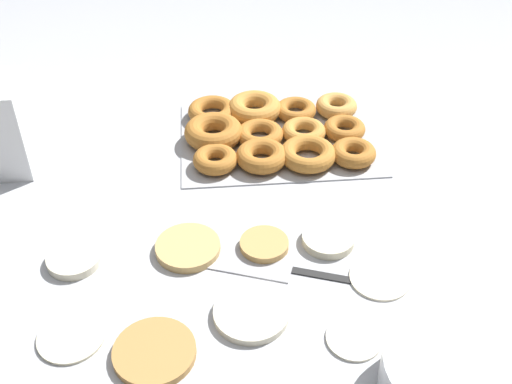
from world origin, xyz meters
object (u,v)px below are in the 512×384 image
object	(u,v)px
pancake_0	(380,277)
pancake_7	(251,313)
pancake_4	(354,337)
pancake_5	(264,245)
pancake_6	(328,239)
pancake_1	(154,352)
pancake_8	(71,336)
pancake_3	(188,248)
donut_tray	(272,132)
spatula	(272,266)
pancake_2	(74,259)
batter_bowl	(449,378)

from	to	relation	value
pancake_0	pancake_7	bearing A→B (deg)	15.17
pancake_4	pancake_5	size ratio (longest dim) A/B	0.99
pancake_6	pancake_1	bearing A→B (deg)	35.93
pancake_4	pancake_8	distance (m)	0.41
pancake_3	pancake_6	bearing A→B (deg)	179.95
donut_tray	spatula	size ratio (longest dim) A/B	1.37
pancake_3	pancake_2	bearing A→B (deg)	3.15
pancake_1	pancake_7	bearing A→B (deg)	-157.58
pancake_7	spatula	bearing A→B (deg)	-112.79
pancake_6	pancake_8	size ratio (longest dim) A/B	0.91
pancake_7	donut_tray	size ratio (longest dim) A/B	0.28
pancake_5	donut_tray	distance (m)	0.32
pancake_1	pancake_7	xyz separation A→B (m)	(-0.14, -0.06, 0.00)
pancake_2	donut_tray	distance (m)	0.48
pancake_5	pancake_7	size ratio (longest dim) A/B	0.72
batter_bowl	pancake_3	bearing A→B (deg)	-41.53
pancake_1	pancake_8	xyz separation A→B (m)	(0.12, -0.04, -0.00)
pancake_1	spatula	bearing A→B (deg)	-139.43
spatula	pancake_7	bearing A→B (deg)	86.34
pancake_7	batter_bowl	size ratio (longest dim) A/B	0.63
pancake_6	pancake_8	xyz separation A→B (m)	(0.41, 0.17, -0.00)
pancake_1	pancake_5	bearing A→B (deg)	-131.01
pancake_6	pancake_0	bearing A→B (deg)	126.57
pancake_0	pancake_2	distance (m)	0.49
pancake_0	spatula	xyz separation A→B (m)	(0.17, -0.04, -0.00)
pancake_7	donut_tray	xyz separation A→B (m)	(-0.08, -0.46, 0.01)
pancake_4	donut_tray	xyz separation A→B (m)	(0.06, -0.52, 0.01)
pancake_4	pancake_6	xyz separation A→B (m)	(0.00, -0.20, 0.00)
pancake_2	pancake_7	world-z (taller)	pancake_2
pancake_1	pancake_2	world-z (taller)	pancake_2
pancake_0	pancake_1	size ratio (longest dim) A/B	0.82
pancake_6	batter_bowl	size ratio (longest dim) A/B	0.49
pancake_3	batter_bowl	xyz separation A→B (m)	(-0.34, 0.30, 0.03)
spatula	pancake_4	bearing A→B (deg)	142.65
pancake_0	donut_tray	xyz separation A→B (m)	(0.13, -0.40, 0.01)
pancake_1	donut_tray	world-z (taller)	donut_tray
pancake_2	pancake_4	size ratio (longest dim) A/B	1.08
pancake_5	donut_tray	world-z (taller)	donut_tray
pancake_2	pancake_7	distance (m)	0.31
pancake_4	batter_bowl	distance (m)	0.14
pancake_3	pancake_8	bearing A→B (deg)	44.23
pancake_0	pancake_3	size ratio (longest dim) A/B	0.90
pancake_5	pancake_6	size ratio (longest dim) A/B	0.92
pancake_5	pancake_1	bearing A→B (deg)	48.99
pancake_2	donut_tray	bearing A→B (deg)	-138.01
pancake_5	batter_bowl	world-z (taller)	batter_bowl
pancake_4	pancake_7	xyz separation A→B (m)	(0.14, -0.06, 0.00)
pancake_7	pancake_8	distance (m)	0.26
pancake_5	pancake_6	bearing A→B (deg)	-177.76
pancake_6	pancake_3	bearing A→B (deg)	-0.05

